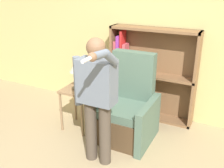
{
  "coord_description": "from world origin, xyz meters",
  "views": [
    {
      "loc": [
        1.41,
        -2.11,
        2.24
      ],
      "look_at": [
        -0.0,
        0.71,
        0.98
      ],
      "focal_mm": 42.0,
      "sensor_mm": 36.0,
      "label": 1
    }
  ],
  "objects_px": {
    "person_standing": "(96,95)",
    "table_lamp": "(76,68)",
    "armchair": "(126,113)",
    "side_table": "(78,96)",
    "bookcase": "(145,73)"
  },
  "relations": [
    {
      "from": "side_table",
      "to": "table_lamp",
      "type": "relative_size",
      "value": 1.5
    },
    {
      "from": "table_lamp",
      "to": "side_table",
      "type": "bearing_deg",
      "value": -63.43
    },
    {
      "from": "person_standing",
      "to": "side_table",
      "type": "bearing_deg",
      "value": 138.74
    },
    {
      "from": "side_table",
      "to": "table_lamp",
      "type": "distance_m",
      "value": 0.46
    },
    {
      "from": "bookcase",
      "to": "armchair",
      "type": "distance_m",
      "value": 0.86
    },
    {
      "from": "armchair",
      "to": "table_lamp",
      "type": "xyz_separation_m",
      "value": [
        -0.78,
        -0.12,
        0.62
      ]
    },
    {
      "from": "armchair",
      "to": "table_lamp",
      "type": "height_order",
      "value": "armchair"
    },
    {
      "from": "bookcase",
      "to": "armchair",
      "type": "xyz_separation_m",
      "value": [
        0.01,
        -0.77,
        -0.39
      ]
    },
    {
      "from": "table_lamp",
      "to": "person_standing",
      "type": "bearing_deg",
      "value": -41.26
    },
    {
      "from": "person_standing",
      "to": "side_table",
      "type": "relative_size",
      "value": 2.42
    },
    {
      "from": "armchair",
      "to": "person_standing",
      "type": "distance_m",
      "value": 0.92
    },
    {
      "from": "side_table",
      "to": "table_lamp",
      "type": "bearing_deg",
      "value": 116.57
    },
    {
      "from": "bookcase",
      "to": "armchair",
      "type": "relative_size",
      "value": 1.22
    },
    {
      "from": "bookcase",
      "to": "side_table",
      "type": "bearing_deg",
      "value": -130.87
    },
    {
      "from": "person_standing",
      "to": "table_lamp",
      "type": "distance_m",
      "value": 0.92
    }
  ]
}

